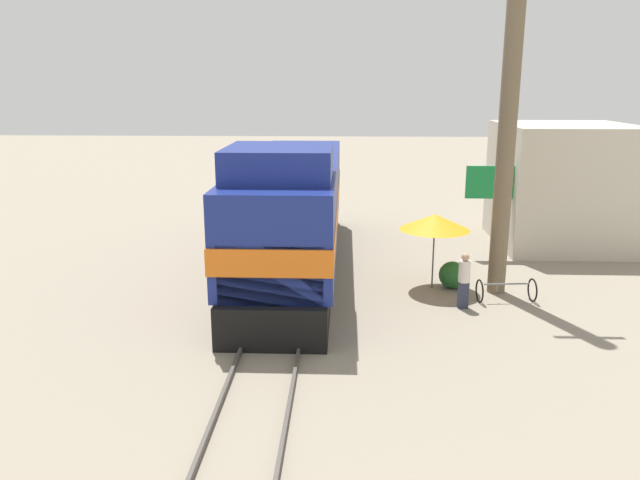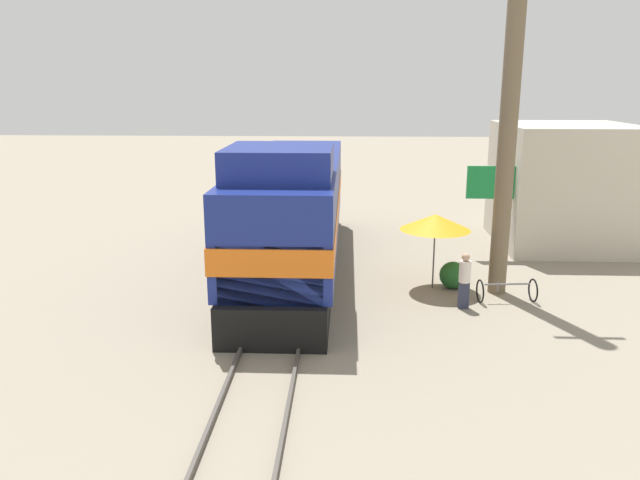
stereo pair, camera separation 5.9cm
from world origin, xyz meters
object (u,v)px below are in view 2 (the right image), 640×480
Objects in this scene: billboard_sign at (498,188)px; vendor_umbrella at (435,222)px; locomotive at (293,212)px; bicycle at (507,290)px; utility_pole at (510,102)px; person_bystander at (465,279)px.

vendor_umbrella is at bearing -125.52° from billboard_sign.
locomotive is 4.32× the size of billboard_sign.
vendor_umbrella is 3.02m from bicycle.
vendor_umbrella is at bearing 171.52° from utility_pole.
locomotive reaches higher than bicycle.
vendor_umbrella is 1.41× the size of bicycle.
locomotive is at bearing 162.53° from utility_pole.
locomotive reaches higher than person_bystander.
bicycle is at bearing -85.82° from utility_pole.
vendor_umbrella is at bearing -21.07° from locomotive.
utility_pole is 5.63m from bicycle.
billboard_sign is 1.99× the size of bicycle.
bicycle is at bearing -24.39° from locomotive.
person_bystander is 1.60m from bicycle.
billboard_sign is 6.46m from person_bystander.
billboard_sign is (7.52, 2.20, 0.55)m from locomotive.
billboard_sign is 2.06× the size of person_bystander.
bicycle is (2.06, -1.25, -1.82)m from vendor_umbrella.
locomotive is 7.58m from bicycle.
vendor_umbrella is 1.46× the size of person_bystander.
person_bystander is 0.97× the size of bicycle.
bicycle is at bearing 22.42° from person_bystander.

